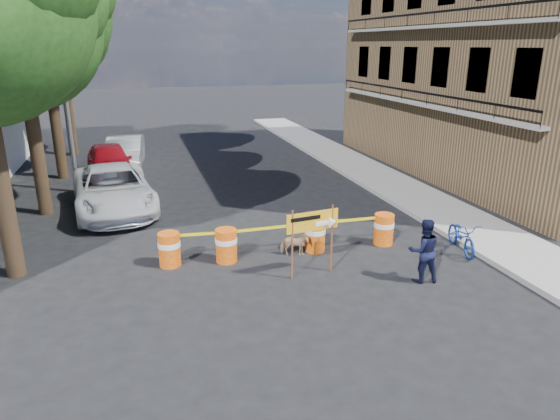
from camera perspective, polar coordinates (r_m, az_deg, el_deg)
ground at (r=12.60m, az=2.27°, el=-7.46°), size 120.00×120.00×0.00m
sidewalk_east at (r=20.16m, az=13.68°, el=2.27°), size 2.40×40.00×0.15m
apartment_building at (r=24.42m, az=24.88°, el=17.99°), size 8.00×16.00×12.00m
tree_mid_a at (r=18.01m, az=-27.60°, el=18.07°), size 5.25×5.00×8.68m
tree_mid_b at (r=22.98m, az=-25.56°, el=19.78°), size 5.67×5.40×9.62m
tree_far at (r=27.92m, az=-23.91°, el=18.40°), size 5.04×4.80×8.84m
streetlamp at (r=20.40m, az=-23.39°, el=13.81°), size 1.25×0.18×8.00m
barrel_far_left at (r=13.25m, az=-12.53°, el=-4.34°), size 0.58×0.58×0.90m
barrel_mid_left at (r=13.25m, az=-6.16°, el=-3.97°), size 0.58×0.58×0.90m
barrel_mid_right at (r=13.87m, az=4.02°, el=-2.87°), size 0.58×0.58×0.90m
barrel_far_right at (r=14.62m, az=11.77°, el=-2.09°), size 0.58×0.58×0.90m
detour_sign at (r=12.20m, az=4.48°, el=-1.77°), size 1.37×0.30×1.78m
pedestrian at (r=12.47m, az=16.10°, el=-4.48°), size 0.86×0.72×1.59m
bicycle at (r=14.58m, az=20.23°, el=-1.29°), size 0.79×1.02×1.72m
dog at (r=13.58m, az=1.66°, el=-3.97°), size 0.85×0.59×0.65m
suv_white at (r=18.08m, az=-18.54°, el=2.24°), size 3.10×5.70×1.52m
sedan_red at (r=22.69m, az=-18.89°, el=5.30°), size 2.28×4.51×1.47m
sedan_silver at (r=24.27m, az=-17.30°, el=6.25°), size 1.91×4.54×1.46m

